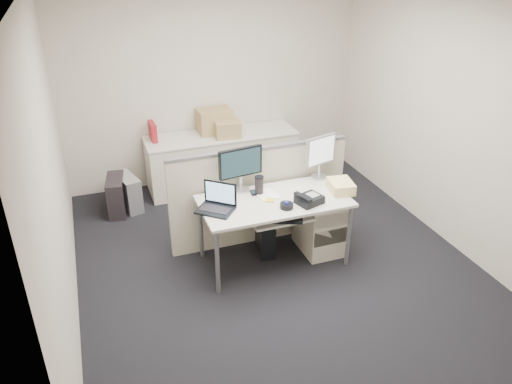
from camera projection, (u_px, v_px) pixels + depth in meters
name	position (u px, v px, depth m)	size (l,w,h in m)	color
floor	(273.00, 260.00, 5.35)	(4.00, 4.50, 0.01)	black
wall_back	(213.00, 83.00, 6.61)	(4.00, 0.02, 2.70)	#B3AE99
wall_front	(421.00, 280.00, 2.84)	(4.00, 0.02, 2.70)	#B3AE99
wall_left	(51.00, 172.00, 4.13)	(0.02, 4.50, 2.70)	#B3AE99
wall_right	(449.00, 119.00, 5.32)	(0.02, 4.50, 2.70)	#B3AE99
desk	(274.00, 205.00, 5.04)	(1.50, 0.75, 0.73)	silver
keyboard_tray	(281.00, 218.00, 4.91)	(0.62, 0.32, 0.02)	silver
drawer_pedestal	(319.00, 223.00, 5.40)	(0.40, 0.55, 0.65)	beige
cubicle_partition	(259.00, 196.00, 5.47)	(2.00, 0.06, 1.10)	#BBB699
back_counter	(222.00, 161.00, 6.80)	(2.00, 0.60, 0.72)	beige
monitor_main	(241.00, 169.00, 5.10)	(0.47, 0.18, 0.47)	black
monitor_small	(320.00, 157.00, 5.36)	(0.39, 0.19, 0.48)	#B7B7BC
laptop	(215.00, 199.00, 4.75)	(0.34, 0.26, 0.26)	black
trackball	(287.00, 206.00, 4.85)	(0.13, 0.13, 0.05)	black
desk_phone	(309.00, 200.00, 4.93)	(0.24, 0.20, 0.08)	black
paper_stack	(267.00, 195.00, 5.10)	(0.20, 0.25, 0.01)	white
sticky_pad	(270.00, 200.00, 4.99)	(0.08, 0.08, 0.01)	gold
travel_mug	(259.00, 186.00, 5.08)	(0.09, 0.09, 0.19)	black
banana	(305.00, 199.00, 4.99)	(0.20, 0.05, 0.04)	yellow
cellphone	(254.00, 193.00, 5.13)	(0.06, 0.12, 0.02)	black
manila_folders	(341.00, 186.00, 5.16)	(0.23, 0.29, 0.11)	#E4CE85
keyboard	(278.00, 218.00, 4.85)	(0.48, 0.17, 0.03)	black
pc_tower_desk	(265.00, 236.00, 5.42)	(0.16, 0.40, 0.37)	black
pc_tower_spare_dark	(117.00, 195.00, 6.17)	(0.20, 0.49, 0.46)	black
pc_tower_spare_silver	(128.00, 192.00, 6.27)	(0.19, 0.47, 0.44)	#B7B7BC
cardboard_box_left	(215.00, 122.00, 6.64)	(0.44, 0.33, 0.33)	olive
cardboard_box_right	(227.00, 130.00, 6.49)	(0.32, 0.25, 0.23)	olive
red_binder	(153.00, 132.00, 6.39)	(0.06, 0.27, 0.26)	maroon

